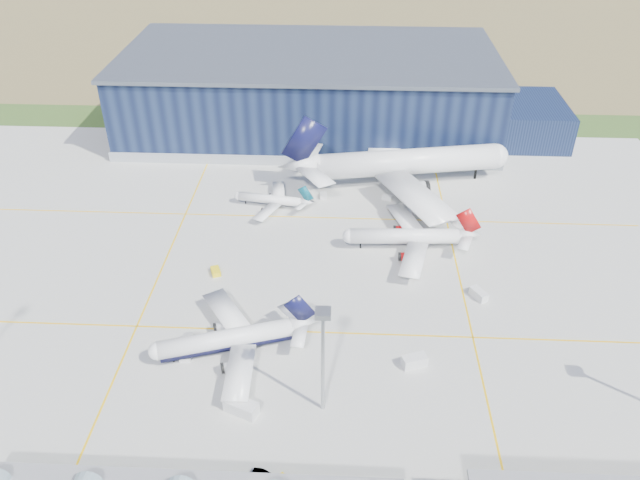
{
  "coord_description": "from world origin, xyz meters",
  "views": [
    {
      "loc": [
        13.21,
        -106.33,
        88.21
      ],
      "look_at": [
        7.39,
        13.72,
        7.16
      ],
      "focal_mm": 35.0,
      "sensor_mm": 36.0,
      "label": 1
    }
  ],
  "objects_px": {
    "light_mast_center": "(323,345)",
    "airliner_navy": "(226,331)",
    "gse_cart_a": "(323,196)",
    "airstair": "(188,345)",
    "gse_van_b": "(479,294)",
    "car_b": "(263,475)",
    "airliner_red": "(405,229)",
    "hangar": "(318,94)",
    "airliner_regional": "(270,195)",
    "gse_cart_b": "(387,198)",
    "gse_tug_a": "(216,271)",
    "airliner_widebody": "(408,150)",
    "gse_van_c": "(414,361)",
    "gse_van_a": "(241,407)"
  },
  "relations": [
    {
      "from": "airliner_navy",
      "to": "light_mast_center",
      "type": "bearing_deg",
      "value": 127.82
    },
    {
      "from": "airliner_red",
      "to": "airliner_widebody",
      "type": "bearing_deg",
      "value": -97.02
    },
    {
      "from": "gse_van_b",
      "to": "gse_cart_b",
      "type": "height_order",
      "value": "gse_van_b"
    },
    {
      "from": "hangar",
      "to": "gse_tug_a",
      "type": "height_order",
      "value": "hangar"
    },
    {
      "from": "car_b",
      "to": "airliner_red",
      "type": "bearing_deg",
      "value": -4.19
    },
    {
      "from": "gse_tug_a",
      "to": "gse_cart_a",
      "type": "bearing_deg",
      "value": 35.47
    },
    {
      "from": "airliner_red",
      "to": "gse_tug_a",
      "type": "relative_size",
      "value": 10.82
    },
    {
      "from": "hangar",
      "to": "airliner_red",
      "type": "xyz_separation_m",
      "value": [
        25.02,
        -73.16,
        -6.01
      ]
    },
    {
      "from": "airliner_widebody",
      "to": "gse_van_c",
      "type": "xyz_separation_m",
      "value": [
        -3.1,
        -73.51,
        -9.83
      ]
    },
    {
      "from": "airliner_widebody",
      "to": "gse_tug_a",
      "type": "relative_size",
      "value": 21.2
    },
    {
      "from": "light_mast_center",
      "to": "gse_cart_a",
      "type": "bearing_deg",
      "value": 92.41
    },
    {
      "from": "airliner_regional",
      "to": "gse_tug_a",
      "type": "height_order",
      "value": "airliner_regional"
    },
    {
      "from": "car_b",
      "to": "light_mast_center",
      "type": "bearing_deg",
      "value": -13.29
    },
    {
      "from": "light_mast_center",
      "to": "gse_van_b",
      "type": "distance_m",
      "value": 49.0
    },
    {
      "from": "airliner_navy",
      "to": "gse_cart_a",
      "type": "relative_size",
      "value": 11.76
    },
    {
      "from": "airliner_widebody",
      "to": "gse_cart_b",
      "type": "xyz_separation_m",
      "value": [
        -5.77,
        -9.42,
        -10.41
      ]
    },
    {
      "from": "light_mast_center",
      "to": "gse_tug_a",
      "type": "distance_m",
      "value": 49.6
    },
    {
      "from": "light_mast_center",
      "to": "airliner_regional",
      "type": "bearing_deg",
      "value": 104.05
    },
    {
      "from": "airliner_red",
      "to": "airstair",
      "type": "height_order",
      "value": "airliner_red"
    },
    {
      "from": "gse_van_a",
      "to": "gse_van_b",
      "type": "relative_size",
      "value": 1.4
    },
    {
      "from": "gse_tug_a",
      "to": "gse_cart_a",
      "type": "xyz_separation_m",
      "value": [
        23.66,
        36.58,
        -0.03
      ]
    },
    {
      "from": "hangar",
      "to": "airstair",
      "type": "height_order",
      "value": "hangar"
    },
    {
      "from": "gse_van_b",
      "to": "airstair",
      "type": "xyz_separation_m",
      "value": [
        -60.64,
        -19.54,
        0.42
      ]
    },
    {
      "from": "airliner_regional",
      "to": "gse_cart_a",
      "type": "distance_m",
      "value": 15.69
    },
    {
      "from": "light_mast_center",
      "to": "airliner_navy",
      "type": "distance_m",
      "value": 25.68
    },
    {
      "from": "airliner_widebody",
      "to": "airliner_regional",
      "type": "height_order",
      "value": "airliner_widebody"
    },
    {
      "from": "airliner_red",
      "to": "gse_van_a",
      "type": "xyz_separation_m",
      "value": [
        -32.32,
        -53.33,
        -4.27
      ]
    },
    {
      "from": "airliner_widebody",
      "to": "gse_cart_b",
      "type": "bearing_deg",
      "value": -132.14
    },
    {
      "from": "airliner_widebody",
      "to": "gse_tug_a",
      "type": "distance_m",
      "value": 66.71
    },
    {
      "from": "airliner_navy",
      "to": "gse_tug_a",
      "type": "distance_m",
      "value": 27.06
    },
    {
      "from": "hangar",
      "to": "gse_cart_b",
      "type": "height_order",
      "value": "hangar"
    },
    {
      "from": "gse_cart_b",
      "to": "airliner_navy",
      "type": "bearing_deg",
      "value": 169.68
    },
    {
      "from": "airliner_regional",
      "to": "gse_cart_b",
      "type": "distance_m",
      "value": 32.76
    },
    {
      "from": "light_mast_center",
      "to": "car_b",
      "type": "xyz_separation_m",
      "value": [
        -8.91,
        -14.82,
        -14.79
      ]
    },
    {
      "from": "airliner_regional",
      "to": "airliner_navy",
      "type": "bearing_deg",
      "value": 97.16
    },
    {
      "from": "airliner_navy",
      "to": "gse_van_c",
      "type": "xyz_separation_m",
      "value": [
        36.83,
        -1.92,
        -4.39
      ]
    },
    {
      "from": "hangar",
      "to": "airliner_red",
      "type": "relative_size",
      "value": 4.21
    },
    {
      "from": "hangar",
      "to": "airliner_regional",
      "type": "bearing_deg",
      "value": -100.67
    },
    {
      "from": "gse_tug_a",
      "to": "gse_cart_a",
      "type": "height_order",
      "value": "gse_tug_a"
    },
    {
      "from": "hangar",
      "to": "airliner_red",
      "type": "distance_m",
      "value": 77.55
    },
    {
      "from": "airliner_red",
      "to": "gse_cart_a",
      "type": "xyz_separation_m",
      "value": [
        -21.02,
        23.94,
        -4.98
      ]
    },
    {
      "from": "gse_cart_a",
      "to": "airstair",
      "type": "bearing_deg",
      "value": -117.54
    },
    {
      "from": "gse_cart_a",
      "to": "gse_cart_b",
      "type": "height_order",
      "value": "gse_cart_a"
    },
    {
      "from": "gse_van_b",
      "to": "car_b",
      "type": "distance_m",
      "value": 63.74
    },
    {
      "from": "gse_cart_b",
      "to": "car_b",
      "type": "relative_size",
      "value": 0.69
    },
    {
      "from": "gse_van_b",
      "to": "gse_van_c",
      "type": "height_order",
      "value": "gse_van_c"
    },
    {
      "from": "gse_tug_a",
      "to": "car_b",
      "type": "distance_m",
      "value": 56.74
    },
    {
      "from": "gse_cart_a",
      "to": "hangar",
      "type": "bearing_deg",
      "value": 88.49
    },
    {
      "from": "hangar",
      "to": "gse_cart_a",
      "type": "xyz_separation_m",
      "value": [
        4.01,
        -49.21,
        -10.99
      ]
    },
    {
      "from": "airliner_widebody",
      "to": "gse_van_b",
      "type": "distance_m",
      "value": 54.41
    }
  ]
}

